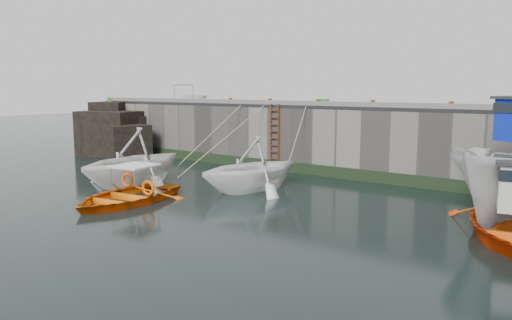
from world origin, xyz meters
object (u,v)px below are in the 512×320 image
Objects in this scene: ladder at (274,138)px; boat_near_white at (134,185)px; bollard_b at (270,101)px; bollard_e at (451,105)px; boat_near_blacktrim at (251,190)px; boat_near_blue at (126,202)px; fish_crate at (322,102)px; bollard_d at (373,103)px; bollard_c at (319,102)px; bollard_a at (231,101)px.

ladder is 0.63× the size of boat_near_white.
bollard_e is (8.50, 0.00, 0.00)m from bollard_b.
boat_near_blacktrim is 16.35× the size of bollard_e.
fish_crate is at bearing 68.48° from boat_near_blue.
bollard_b reaches higher than boat_near_blue.
bollard_d reaches higher than boat_near_blue.
boat_near_white reaches higher than boat_near_blacktrim.
boat_near_blue is 10.80m from bollard_d.
bollard_d is (2.82, -0.70, 0.00)m from fish_crate.
bollard_c is at bearing 66.19° from boat_near_blue.
bollard_c is at bearing 0.00° from bollard_b.
boat_near_blacktrim is 6.37m from bollard_d.
boat_near_white is at bearing -137.07° from bollard_d.
bollard_d is at bearing 39.39° from boat_near_white.
fish_crate is 0.74m from bollard_c.
bollard_b and bollard_c have the same top height.
boat_near_white is at bearing -141.05° from boat_near_blacktrim.
bollard_c is (2.49, 8.94, 3.30)m from boat_near_blue.
boat_near_blue is 16.10× the size of bollard_e.
boat_near_white is at bearing -147.12° from bollard_e.
bollard_d reaches higher than boat_near_white.
fish_crate is at bearing 107.02° from bollard_c.
bollard_a is 1.00× the size of bollard_c.
bollard_c is 1.00× the size of bollard_d.
bollard_c is (2.20, 0.34, 1.71)m from ladder.
bollard_a is at bearing 149.54° from boat_near_blacktrim.
ladder is at bearing -176.00° from bollard_d.
boat_near_blue is at bearing -105.57° from bollard_c.
bollard_b and bollard_e have the same top height.
bollard_a is at bearing 173.62° from ladder.
bollard_d is (4.80, 0.34, 1.71)m from ladder.
bollard_c and bollard_e have the same top height.
bollard_a is 11.00m from bollard_e.
boat_near_white is 3.08m from boat_near_blue.
fish_crate is at bearing 55.60° from boat_near_white.
ladder is at bearing 126.83° from boat_near_blacktrim.
boat_near_blacktrim is 6.17m from bollard_b.
bollard_c is 2.60m from bollard_d.
bollard_a is at bearing 180.00° from bollard_d.
bollard_c is at bearing 51.80° from boat_near_white.
boat_near_white is at bearing -124.67° from bollard_c.
fish_crate is 2.58m from bollard_b.
bollard_e is (6.02, -0.70, 0.00)m from fish_crate.
boat_near_blacktrim is at bearing 54.75° from boat_near_blue.
bollard_e is (5.80, 0.00, 0.00)m from bollard_c.
bollard_a is at bearing 98.62° from boat_near_blue.
ladder is 6.02× the size of fish_crate.
bollard_b is (-0.50, 0.34, 1.71)m from ladder.
fish_crate reaches higher than boat_near_blacktrim.
bollard_c is (0.22, -0.70, 0.00)m from fish_crate.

